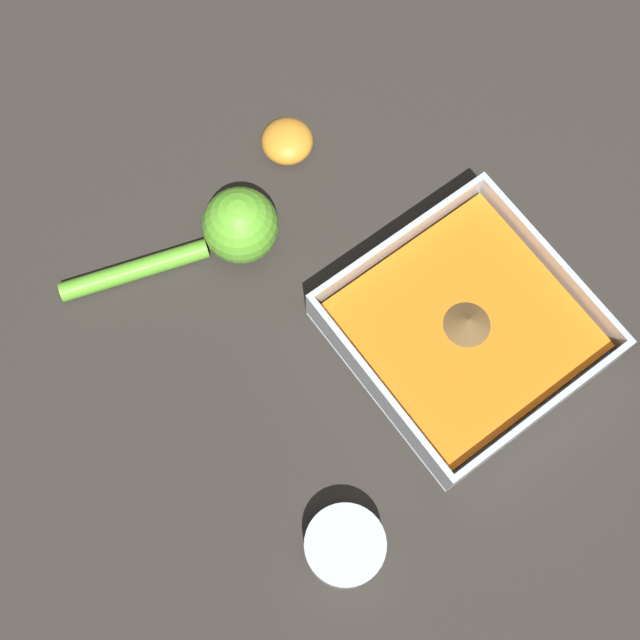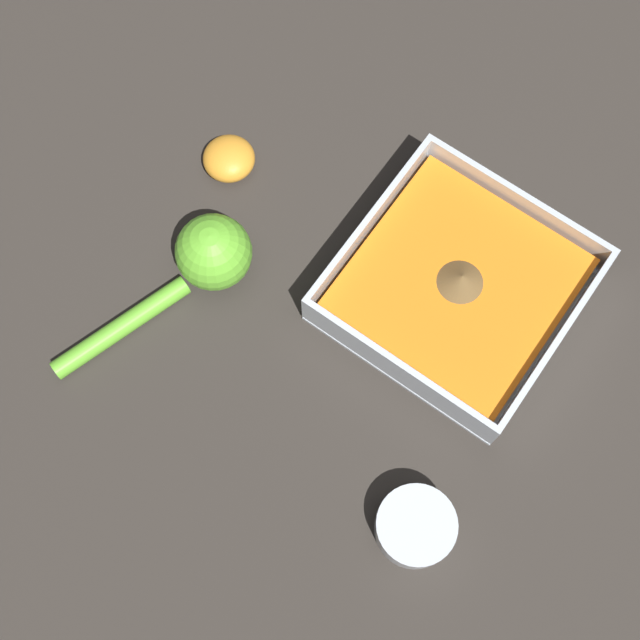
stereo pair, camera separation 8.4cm
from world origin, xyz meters
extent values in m
plane|color=#332D28|center=(0.00, 0.00, 0.00)|extent=(4.00, 4.00, 0.00)
cube|color=silver|center=(0.02, 0.03, 0.00)|extent=(0.22, 0.22, 0.01)
cube|color=silver|center=(0.02, 0.13, 0.03)|extent=(0.22, 0.01, 0.05)
cube|color=silver|center=(0.02, -0.08, 0.03)|extent=(0.22, 0.01, 0.05)
cube|color=silver|center=(0.12, 0.03, 0.03)|extent=(0.01, 0.20, 0.05)
cube|color=silver|center=(-0.09, 0.03, 0.03)|extent=(0.01, 0.20, 0.05)
cube|color=orange|center=(0.02, 0.03, 0.02)|extent=(0.20, 0.20, 0.03)
cone|color=brown|center=(0.02, 0.03, 0.04)|extent=(0.04, 0.04, 0.02)
cylinder|color=silver|center=(0.11, -0.18, 0.02)|extent=(0.07, 0.07, 0.03)
cylinder|color=brown|center=(0.11, -0.18, 0.01)|extent=(0.06, 0.06, 0.02)
sphere|color=#6BC633|center=(-0.19, -0.08, 0.04)|extent=(0.07, 0.07, 0.07)
cylinder|color=#6BC633|center=(-0.23, -0.19, 0.01)|extent=(0.06, 0.15, 0.02)
ellipsoid|color=orange|center=(-0.25, 0.01, 0.01)|extent=(0.05, 0.05, 0.03)
camera|label=1|loc=(0.15, -0.24, 0.83)|focal=50.00mm
camera|label=2|loc=(0.09, -0.30, 0.83)|focal=50.00mm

